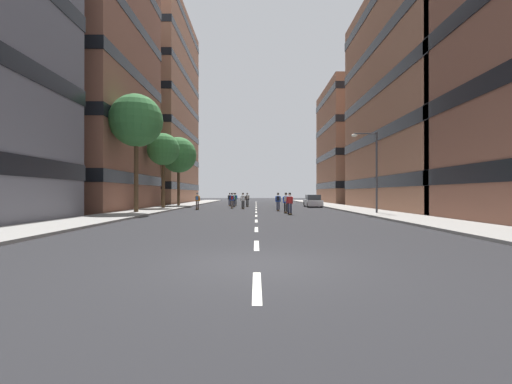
{
  "coord_description": "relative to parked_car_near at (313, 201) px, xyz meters",
  "views": [
    {
      "loc": [
        -0.02,
        -8.36,
        1.7
      ],
      "look_at": [
        0.0,
        22.34,
        1.82
      ],
      "focal_mm": 24.44,
      "sensor_mm": 36.0,
      "label": 1
    }
  ],
  "objects": [
    {
      "name": "building_right_mid",
      "position": [
        13.51,
        -7.39,
        11.03
      ],
      "size": [
        17.06,
        22.86,
        23.29
      ],
      "color": "#9E6B51",
      "rests_on": "ground_plane"
    },
    {
      "name": "skater_8",
      "position": [
        -9.75,
        -3.6,
        0.32
      ],
      "size": [
        0.55,
        0.91,
        1.78
      ],
      "color": "brown",
      "rests_on": "ground_plane"
    },
    {
      "name": "skater_4",
      "position": [
        -9.78,
        0.58,
        0.32
      ],
      "size": [
        0.55,
        0.92,
        1.78
      ],
      "color": "brown",
      "rests_on": "ground_plane"
    },
    {
      "name": "building_left_mid",
      "position": [
        -27.53,
        -7.39,
        12.5
      ],
      "size": [
        17.06,
        16.7,
        26.21
      ],
      "color": "brown",
      "rests_on": "ground_plane"
    },
    {
      "name": "streetlamp_right",
      "position": [
        2.37,
        -14.88,
        3.44
      ],
      "size": [
        2.13,
        0.3,
        6.5
      ],
      "color": "#3F3F44",
      "rests_on": "sidewalk_right"
    },
    {
      "name": "skater_6",
      "position": [
        -8.46,
        -4.63,
        0.29
      ],
      "size": [
        0.56,
        0.92,
        1.78
      ],
      "color": "brown",
      "rests_on": "ground_plane"
    },
    {
      "name": "street_tree_near",
      "position": [
        -17.14,
        2.36,
        5.99
      ],
      "size": [
        4.64,
        4.64,
        8.89
      ],
      "color": "#4C3823",
      "rests_on": "sidewalk_left"
    },
    {
      "name": "street_tree_far",
      "position": [
        -17.14,
        -5.08,
        5.74
      ],
      "size": [
        3.5,
        3.5,
        8.11
      ],
      "color": "#4C3823",
      "rests_on": "sidewalk_left"
    },
    {
      "name": "sidewalk_right",
      "position": [
        3.12,
        -1.41,
        -0.63
      ],
      "size": [
        3.84,
        81.21,
        0.14
      ],
      "primitive_type": "cube",
      "color": "gray",
      "rests_on": "ground_plane"
    },
    {
      "name": "street_tree_mid",
      "position": [
        -17.14,
        -13.67,
        7.11
      ],
      "size": [
        4.42,
        4.42,
        9.92
      ],
      "color": "#4C3823",
      "rests_on": "sidewalk_left"
    },
    {
      "name": "parked_car_near",
      "position": [
        0.0,
        0.0,
        0.0
      ],
      "size": [
        1.82,
        4.4,
        1.52
      ],
      "color": "silver",
      "rests_on": "ground_plane"
    },
    {
      "name": "skater_1",
      "position": [
        -8.13,
        1.45,
        0.32
      ],
      "size": [
        0.57,
        0.92,
        1.78
      ],
      "color": "brown",
      "rests_on": "ground_plane"
    },
    {
      "name": "skater_3",
      "position": [
        -13.16,
        -6.65,
        0.32
      ],
      "size": [
        0.55,
        0.91,
        1.78
      ],
      "color": "brown",
      "rests_on": "ground_plane"
    },
    {
      "name": "skater_2",
      "position": [
        -10.58,
        4.06,
        0.29
      ],
      "size": [
        0.56,
        0.92,
        1.78
      ],
      "color": "brown",
      "rests_on": "ground_plane"
    },
    {
      "name": "skater_5",
      "position": [
        -4.88,
        -9.23,
        0.32
      ],
      "size": [
        0.55,
        0.91,
        1.78
      ],
      "color": "brown",
      "rests_on": "ground_plane"
    },
    {
      "name": "skater_0",
      "position": [
        -4.32,
        -15.12,
        0.29
      ],
      "size": [
        0.55,
        0.92,
        1.78
      ],
      "color": "brown",
      "rests_on": "ground_plane"
    },
    {
      "name": "sidewalk_left",
      "position": [
        -17.14,
        -1.41,
        -0.63
      ],
      "size": [
        3.84,
        81.21,
        0.14
      ],
      "primitive_type": "cube",
      "color": "gray",
      "rests_on": "ground_plane"
    },
    {
      "name": "ground_plane",
      "position": [
        -7.01,
        -5.11,
        -0.7
      ],
      "size": [
        177.19,
        177.19,
        0.0
      ],
      "primitive_type": "plane",
      "color": "black"
    },
    {
      "name": "skater_7",
      "position": [
        -9.89,
        5.46,
        0.29
      ],
      "size": [
        0.55,
        0.92,
        1.78
      ],
      "color": "brown",
      "rests_on": "ground_plane"
    },
    {
      "name": "building_right_far",
      "position": [
        13.51,
        18.0,
        9.47
      ],
      "size": [
        17.06,
        16.99,
        20.17
      ],
      "color": "#9E6B51",
      "rests_on": "ground_plane"
    },
    {
      "name": "skater_9",
      "position": [
        -4.45,
        -12.97,
        0.32
      ],
      "size": [
        0.57,
        0.92,
        1.78
      ],
      "color": "brown",
      "rests_on": "ground_plane"
    },
    {
      "name": "building_left_far",
      "position": [
        -27.53,
        18.0,
        16.06
      ],
      "size": [
        17.06,
        23.49,
        33.34
      ],
      "color": "#9E6B51",
      "rests_on": "ground_plane"
    },
    {
      "name": "lane_markings",
      "position": [
        -7.01,
        -4.14,
        -0.7
      ],
      "size": [
        0.16,
        67.2,
        0.01
      ],
      "color": "silver",
      "rests_on": "ground_plane"
    }
  ]
}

